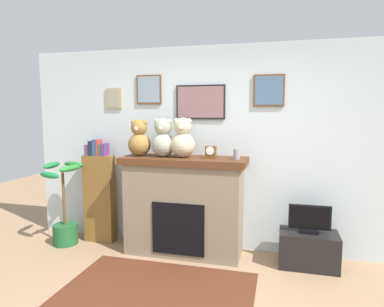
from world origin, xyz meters
TOP-DOWN VIEW (x-y plane):
  - back_wall at (-0.00, 2.00)m, footprint 5.20×0.15m
  - fireplace at (-0.37, 1.67)m, footprint 1.54×0.60m
  - bookshelf at (-1.60, 1.74)m, footprint 0.41×0.16m
  - potted_plant at (-1.99, 1.51)m, footprint 0.48×0.56m
  - tv_stand at (1.12, 1.64)m, footprint 0.65×0.40m
  - television at (1.12, 1.64)m, footprint 0.46×0.14m
  - area_rug at (-0.37, 0.72)m, footprint 1.90×1.16m
  - candle_jar at (0.28, 1.65)m, footprint 0.08×0.08m
  - mantel_clock at (-0.03, 1.65)m, footprint 0.12×0.09m
  - teddy_bear_tan at (-0.95, 1.65)m, footprint 0.29×0.29m
  - teddy_bear_cream at (-0.63, 1.65)m, footprint 0.30×0.30m
  - teddy_bear_grey at (-0.38, 1.65)m, footprint 0.30×0.30m

SIDE VIEW (x-z plane):
  - area_rug at x=-0.37m, z-range 0.00..0.01m
  - tv_stand at x=1.12m, z-range 0.00..0.40m
  - potted_plant at x=-1.99m, z-range -0.15..0.96m
  - television at x=1.12m, z-range 0.39..0.71m
  - fireplace at x=-0.37m, z-range 0.01..1.22m
  - bookshelf at x=-1.60m, z-range -0.06..1.35m
  - candle_jar at x=0.28m, z-range 1.22..1.34m
  - mantel_clock at x=-0.03m, z-range 1.22..1.36m
  - back_wall at x=0.00m, z-range 0.01..2.61m
  - teddy_bear_tan at x=-0.95m, z-range 1.19..1.66m
  - teddy_bear_cream at x=-0.63m, z-range 1.19..1.67m
  - teddy_bear_grey at x=-0.38m, z-range 1.19..1.68m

